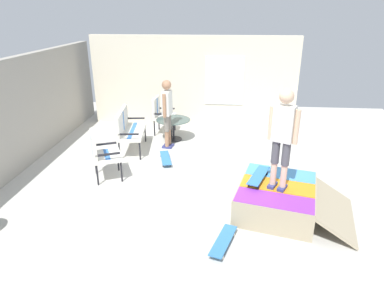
{
  "coord_description": "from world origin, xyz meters",
  "views": [
    {
      "loc": [
        -6.09,
        -0.33,
        3.25
      ],
      "look_at": [
        0.29,
        0.24,
        0.7
      ],
      "focal_mm": 31.64,
      "sensor_mm": 36.0,
      "label": 1
    }
  ],
  "objects_px": {
    "patio_bench": "(128,127)",
    "person_watching": "(167,109)",
    "patio_chair_by_wall": "(101,151)",
    "patio_table": "(173,125)",
    "skateboard_spare": "(223,241)",
    "person_skater": "(283,133)",
    "skate_ramp": "(278,198)",
    "skateboard_by_bench": "(166,158)",
    "patio_chair_near_house": "(160,112)",
    "skateboard_on_ramp": "(258,176)"
  },
  "relations": [
    {
      "from": "patio_chair_near_house",
      "to": "patio_table",
      "type": "height_order",
      "value": "patio_chair_near_house"
    },
    {
      "from": "patio_table",
      "to": "skate_ramp",
      "type": "bearing_deg",
      "value": -145.1
    },
    {
      "from": "person_watching",
      "to": "skateboard_by_bench",
      "type": "xyz_separation_m",
      "value": [
        -0.89,
        -0.08,
        -0.91
      ]
    },
    {
      "from": "person_watching",
      "to": "skateboard_on_ramp",
      "type": "height_order",
      "value": "person_watching"
    },
    {
      "from": "person_watching",
      "to": "skateboard_by_bench",
      "type": "relative_size",
      "value": 2.07
    },
    {
      "from": "patio_bench",
      "to": "skateboard_on_ramp",
      "type": "relative_size",
      "value": 1.59
    },
    {
      "from": "patio_chair_by_wall",
      "to": "person_skater",
      "type": "xyz_separation_m",
      "value": [
        -1.0,
        -3.36,
        0.84
      ]
    },
    {
      "from": "skateboard_on_ramp",
      "to": "patio_bench",
      "type": "bearing_deg",
      "value": 52.2
    },
    {
      "from": "patio_table",
      "to": "skateboard_by_bench",
      "type": "xyz_separation_m",
      "value": [
        -1.41,
        -0.01,
        -0.32
      ]
    },
    {
      "from": "patio_bench",
      "to": "patio_table",
      "type": "relative_size",
      "value": 1.45
    },
    {
      "from": "skate_ramp",
      "to": "patio_chair_near_house",
      "type": "relative_size",
      "value": 2.15
    },
    {
      "from": "patio_chair_by_wall",
      "to": "patio_table",
      "type": "bearing_deg",
      "value": -25.91
    },
    {
      "from": "patio_table",
      "to": "skateboard_on_ramp",
      "type": "distance_m",
      "value": 3.65
    },
    {
      "from": "patio_chair_near_house",
      "to": "skateboard_by_bench",
      "type": "height_order",
      "value": "patio_chair_near_house"
    },
    {
      "from": "skateboard_by_bench",
      "to": "skateboard_spare",
      "type": "bearing_deg",
      "value": -155.23
    },
    {
      "from": "patio_chair_near_house",
      "to": "skate_ramp",
      "type": "bearing_deg",
      "value": -144.38
    },
    {
      "from": "person_watching",
      "to": "skateboard_on_ramp",
      "type": "xyz_separation_m",
      "value": [
        -2.57,
        -2.0,
        -0.42
      ]
    },
    {
      "from": "patio_table",
      "to": "skateboard_on_ramp",
      "type": "bearing_deg",
      "value": -148.07
    },
    {
      "from": "patio_table",
      "to": "skateboard_on_ramp",
      "type": "height_order",
      "value": "skateboard_on_ramp"
    },
    {
      "from": "person_watching",
      "to": "person_skater",
      "type": "distance_m",
      "value": 3.66
    },
    {
      "from": "patio_chair_near_house",
      "to": "person_skater",
      "type": "xyz_separation_m",
      "value": [
        -3.85,
        -2.65,
        0.84
      ]
    },
    {
      "from": "patio_bench",
      "to": "person_watching",
      "type": "bearing_deg",
      "value": -72.18
    },
    {
      "from": "patio_chair_near_house",
      "to": "skateboard_on_ramp",
      "type": "bearing_deg",
      "value": -146.84
    },
    {
      "from": "person_skater",
      "to": "skateboard_spare",
      "type": "distance_m",
      "value": 1.88
    },
    {
      "from": "person_skater",
      "to": "skateboard_on_ramp",
      "type": "bearing_deg",
      "value": 49.59
    },
    {
      "from": "patio_bench",
      "to": "person_watching",
      "type": "height_order",
      "value": "person_watching"
    },
    {
      "from": "patio_chair_near_house",
      "to": "skateboard_by_bench",
      "type": "xyz_separation_m",
      "value": [
        -1.92,
        -0.44,
        -0.53
      ]
    },
    {
      "from": "patio_table",
      "to": "person_skater",
      "type": "bearing_deg",
      "value": -146.42
    },
    {
      "from": "patio_chair_near_house",
      "to": "patio_chair_by_wall",
      "type": "xyz_separation_m",
      "value": [
        -2.86,
        0.71,
        0.0
      ]
    },
    {
      "from": "skate_ramp",
      "to": "skateboard_on_ramp",
      "type": "xyz_separation_m",
      "value": [
        0.16,
        0.34,
        0.33
      ]
    },
    {
      "from": "skateboard_by_bench",
      "to": "skateboard_spare",
      "type": "height_order",
      "value": "same"
    },
    {
      "from": "patio_table",
      "to": "person_watching",
      "type": "height_order",
      "value": "person_watching"
    },
    {
      "from": "patio_chair_near_house",
      "to": "skateboard_spare",
      "type": "xyz_separation_m",
      "value": [
        -4.81,
        -1.77,
        -0.53
      ]
    },
    {
      "from": "patio_chair_near_house",
      "to": "person_watching",
      "type": "bearing_deg",
      "value": -160.74
    },
    {
      "from": "skate_ramp",
      "to": "patio_bench",
      "type": "height_order",
      "value": "patio_bench"
    },
    {
      "from": "person_skater",
      "to": "skateboard_by_bench",
      "type": "xyz_separation_m",
      "value": [
        1.93,
        2.21,
        -1.37
      ]
    },
    {
      "from": "patio_chair_by_wall",
      "to": "person_watching",
      "type": "distance_m",
      "value": 2.15
    },
    {
      "from": "person_skater",
      "to": "skate_ramp",
      "type": "bearing_deg",
      "value": -30.96
    },
    {
      "from": "patio_bench",
      "to": "person_skater",
      "type": "height_order",
      "value": "person_skater"
    },
    {
      "from": "patio_bench",
      "to": "patio_chair_near_house",
      "type": "height_order",
      "value": "same"
    },
    {
      "from": "patio_bench",
      "to": "skateboard_spare",
      "type": "xyz_separation_m",
      "value": [
        -3.47,
        -2.34,
        -0.53
      ]
    },
    {
      "from": "skateboard_by_bench",
      "to": "skateboard_spare",
      "type": "xyz_separation_m",
      "value": [
        -2.88,
        -1.33,
        0.0
      ]
    },
    {
      "from": "patio_table",
      "to": "person_skater",
      "type": "relative_size",
      "value": 0.54
    },
    {
      "from": "patio_chair_near_house",
      "to": "skateboard_by_bench",
      "type": "relative_size",
      "value": 1.24
    },
    {
      "from": "skate_ramp",
      "to": "skateboard_spare",
      "type": "relative_size",
      "value": 2.66
    },
    {
      "from": "patio_chair_near_house",
      "to": "skateboard_on_ramp",
      "type": "distance_m",
      "value": 4.31
    },
    {
      "from": "patio_bench",
      "to": "person_watching",
      "type": "distance_m",
      "value": 1.05
    },
    {
      "from": "patio_bench",
      "to": "skateboard_by_bench",
      "type": "relative_size",
      "value": 1.58
    },
    {
      "from": "person_watching",
      "to": "skate_ramp",
      "type": "bearing_deg",
      "value": -139.45
    },
    {
      "from": "skate_ramp",
      "to": "patio_table",
      "type": "distance_m",
      "value": 3.97
    }
  ]
}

